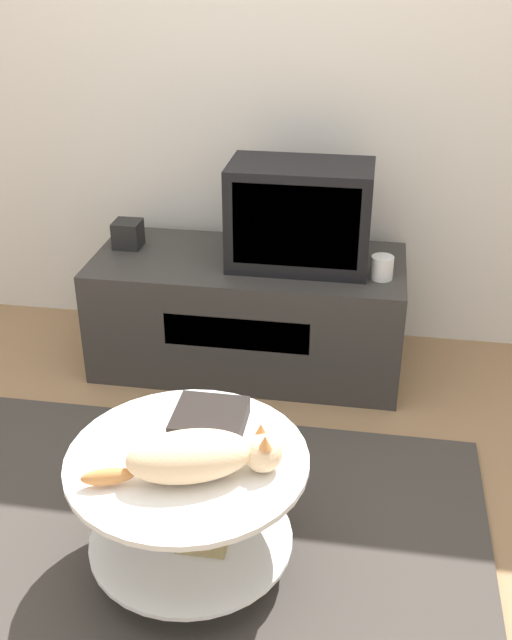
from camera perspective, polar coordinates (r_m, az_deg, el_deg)
name	(u,v)px	position (r m, az deg, el deg)	size (l,w,h in m)	color
ground_plane	(176,565)	(2.40, -6.12, -18.06)	(12.00, 12.00, 0.00)	#93704C
wall_back	(260,40)	(3.25, 0.27, 20.53)	(8.00, 0.05, 2.60)	silver
rug	(176,562)	(2.39, -6.13, -17.89)	(1.90, 1.48, 0.02)	#3D3833
tv_stand	(248,312)	(3.21, -0.58, 0.62)	(1.29, 0.58, 0.49)	#33302D
tv	(300,216)	(2.99, 3.35, 7.95)	(0.56, 0.32, 0.42)	black
speaker	(128,234)	(3.26, -9.74, 6.48)	(0.11, 0.11, 0.11)	black
mug	(382,267)	(2.96, 9.58, 3.97)	(0.09, 0.09, 0.09)	white
coffee_table	(188,498)	(2.19, -5.19, -13.36)	(0.67, 0.67, 0.40)	#B2B2B7
dvd_box	(210,420)	(2.18, -3.55, -7.58)	(0.20, 0.20, 0.06)	black
cat	(198,456)	(1.99, -4.43, -10.30)	(0.51, 0.26, 0.13)	beige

